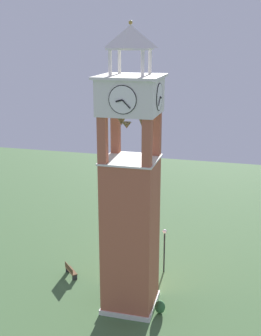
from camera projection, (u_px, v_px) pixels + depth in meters
The scene contains 8 objects.
ground at pixel (131, 305), 32.11m from camera, with size 80.00×80.00×0.00m, color #476B3D.
clock_tower at pixel (130, 201), 29.88m from camera, with size 3.98×3.98×19.32m.
park_bench at pixel (70, 270), 35.81m from camera, with size 1.46×1.42×0.95m.
lamp_post at pixel (164, 243), 35.84m from camera, with size 0.36×0.36×3.74m.
trash_bin at pixel (125, 273), 35.55m from camera, with size 0.52×0.52×0.80m, color #2D2D33.
shrub_near_entry at pixel (160, 307), 31.02m from camera, with size 0.71×0.71×0.95m, color #336638.
shrub_left_of_tower at pixel (147, 269), 36.05m from camera, with size 1.21×1.21×0.98m, color #336638.
shrub_behind_bench at pixel (137, 280), 34.66m from camera, with size 1.20×1.20×0.75m, color #336638.
Camera 1 is at (27.11, 7.18, 18.43)m, focal length 48.08 mm.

